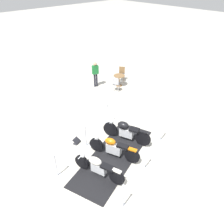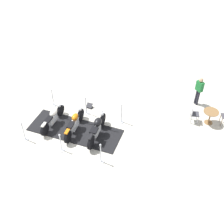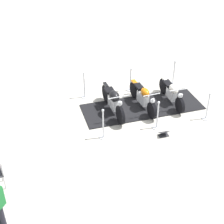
# 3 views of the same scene
# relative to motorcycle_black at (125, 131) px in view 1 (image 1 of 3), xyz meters

# --- Properties ---
(ground_plane) EXTENTS (80.00, 80.00, 0.00)m
(ground_plane) POSITION_rel_motorcycle_black_xyz_m (0.40, -1.12, -0.55)
(ground_plane) COLOR beige
(display_platform) EXTENTS (2.96, 4.86, 0.04)m
(display_platform) POSITION_rel_motorcycle_black_xyz_m (0.40, -1.12, -0.53)
(display_platform) COLOR black
(display_platform) RESTS_ON ground_plane
(motorcycle_black) EXTENTS (2.19, 1.03, 1.01)m
(motorcycle_black) POSITION_rel_motorcycle_black_xyz_m (0.00, 0.00, 0.00)
(motorcycle_black) COLOR black
(motorcycle_black) RESTS_ON display_platform
(motorcycle_copper) EXTENTS (2.15, 1.02, 0.92)m
(motorcycle_copper) POSITION_rel_motorcycle_black_xyz_m (0.37, -1.13, -0.08)
(motorcycle_copper) COLOR black
(motorcycle_copper) RESTS_ON display_platform
(motorcycle_cream) EXTENTS (2.10, 0.91, 0.90)m
(motorcycle_cream) POSITION_rel_motorcycle_black_xyz_m (0.72, -2.26, -0.07)
(motorcycle_cream) COLOR black
(motorcycle_cream) RESTS_ON display_platform
(stanchion_right_mid) EXTENTS (0.34, 0.34, 1.09)m
(stanchion_right_mid) POSITION_rel_motorcycle_black_xyz_m (-0.92, -1.53, -0.21)
(stanchion_right_mid) COLOR silver
(stanchion_right_mid) RESTS_ON ground_plane
(stanchion_left_rear) EXTENTS (0.30, 0.30, 1.09)m
(stanchion_left_rear) POSITION_rel_motorcycle_black_xyz_m (2.31, -2.56, -0.17)
(stanchion_left_rear) COLOR silver
(stanchion_left_rear) RESTS_ON ground_plane
(stanchion_left_front) EXTENTS (0.31, 0.31, 1.12)m
(stanchion_left_front) POSITION_rel_motorcycle_black_xyz_m (1.14, 1.15, -0.16)
(stanchion_left_front) COLOR silver
(stanchion_left_front) RESTS_ON ground_plane
(stanchion_right_rear) EXTENTS (0.32, 0.32, 1.08)m
(stanchion_right_rear) POSITION_rel_motorcycle_black_xyz_m (-0.34, -3.39, -0.19)
(stanchion_right_rear) COLOR silver
(stanchion_right_rear) RESTS_ON ground_plane
(stanchion_left_mid) EXTENTS (0.31, 0.31, 1.03)m
(stanchion_left_mid) POSITION_rel_motorcycle_black_xyz_m (1.73, -0.70, -0.20)
(stanchion_left_mid) COLOR silver
(stanchion_left_mid) RESTS_ON ground_plane
(stanchion_right_front) EXTENTS (0.29, 0.29, 1.15)m
(stanchion_right_front) POSITION_rel_motorcycle_black_xyz_m (-1.50, 0.32, -0.14)
(stanchion_right_front) COLOR silver
(stanchion_right_front) RESTS_ON ground_plane
(info_placard) EXTENTS (0.34, 0.39, 0.23)m
(info_placard) POSITION_rel_motorcycle_black_xyz_m (-1.38, -1.72, -0.48)
(info_placard) COLOR #333338
(info_placard) RESTS_ON ground_plane
(cafe_table) EXTENTS (0.75, 0.75, 0.75)m
(cafe_table) POSITION_rel_motorcycle_black_xyz_m (-4.18, 3.86, 0.01)
(cafe_table) COLOR olive
(cafe_table) RESTS_ON ground_plane
(cafe_chair_near_table) EXTENTS (0.55, 0.55, 0.94)m
(cafe_chair_near_table) POSITION_rel_motorcycle_black_xyz_m (-3.76, 3.15, 0.00)
(cafe_chair_near_table) COLOR #B7B7BC
(cafe_chair_near_table) RESTS_ON ground_plane
(cafe_chair_across_table) EXTENTS (0.55, 0.55, 1.00)m
(cafe_chair_across_table) POSITION_rel_motorcycle_black_xyz_m (-4.63, 4.55, 0.02)
(cafe_chair_across_table) COLOR olive
(cafe_chair_across_table) RESTS_ON ground_plane
(bystander_person) EXTENTS (0.36, 0.45, 1.68)m
(bystander_person) POSITION_rel_motorcycle_black_xyz_m (-5.20, 2.67, 0.46)
(bystander_person) COLOR #23232D
(bystander_person) RESTS_ON ground_plane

